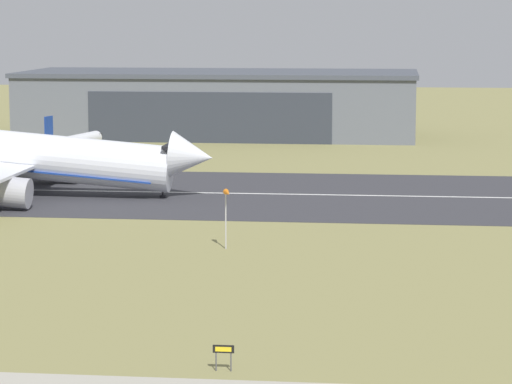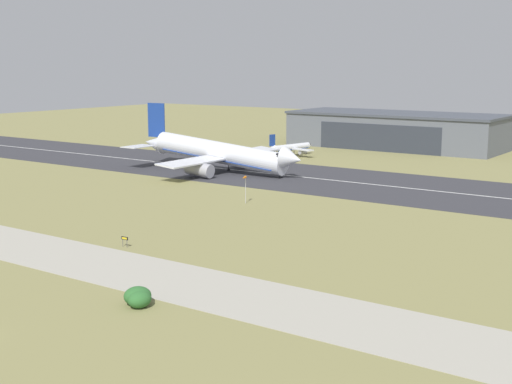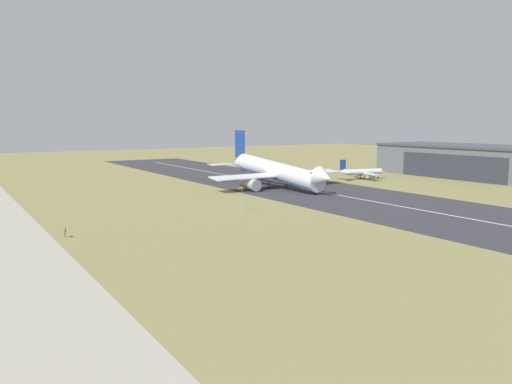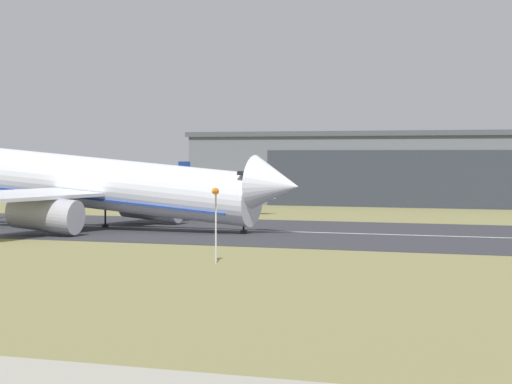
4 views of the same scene
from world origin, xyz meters
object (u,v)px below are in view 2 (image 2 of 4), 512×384
Objects in this scene: airplane_parked_centre at (291,148)px; runway_sign at (125,239)px; shrub_clump at (138,297)px; airplane_landing at (219,153)px; windsock_pole at (244,179)px.

runway_sign is at bearing -70.55° from airplane_parked_centre.
airplane_parked_centre reaches higher than shrub_clump.
airplane_parked_centre is 5.27× the size of shrub_clump.
runway_sign is at bearing 138.57° from shrub_clump.
airplane_landing is 50.21m from windsock_pole.
windsock_pole is (-29.43, 64.20, 4.53)m from shrub_clump.
runway_sign is (43.26, -122.52, -1.54)m from airplane_parked_centre.
windsock_pole is at bearing 114.63° from shrub_clump.
airplane_landing reaches higher than runway_sign.
airplane_parked_centre is 129.94m from runway_sign.
shrub_clump is at bearing -57.09° from airplane_landing.
airplane_landing is at bearing 122.91° from shrub_clump.
airplane_parked_centre is 158.37m from shrub_clump.
shrub_clump is at bearing -65.37° from windsock_pole.
airplane_landing is 13.91× the size of shrub_clump.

